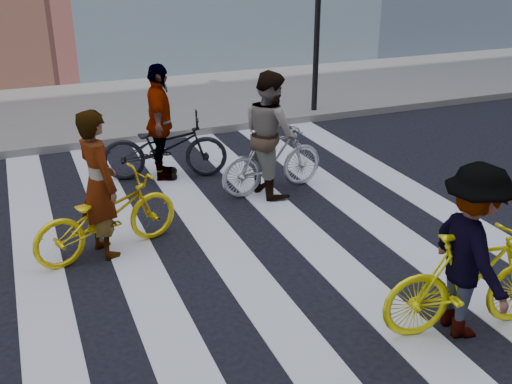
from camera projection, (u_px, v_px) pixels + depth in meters
ground at (192, 272)px, 7.00m from camera, size 100.00×100.00×0.00m
sidewalk_far at (95, 110)px, 13.36m from camera, size 100.00×5.00×0.15m
zebra_crosswalk at (192, 272)px, 7.00m from camera, size 8.25×10.00×0.01m
traffic_signal at (320, 9)px, 12.18m from camera, size 0.22×0.42×3.33m
bike_yellow_left at (107, 216)px, 7.27m from camera, size 1.97×1.16×0.98m
bike_silver_mid at (273, 160)px, 9.04m from camera, size 1.77×0.70×1.04m
bike_yellow_right at (470, 282)px, 5.78m from camera, size 1.85×0.80×1.08m
bike_dark_rear at (165, 147)px, 9.57m from camera, size 2.10×1.17×1.04m
rider_left at (99, 184)px, 7.09m from camera, size 0.61×0.76×1.83m
rider_mid at (270, 133)px, 8.86m from camera, size 0.81×0.99×1.87m
rider_right at (471, 252)px, 5.63m from camera, size 0.83×1.22×1.75m
rider_rear at (160, 123)px, 9.40m from camera, size 0.71×1.17×1.86m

